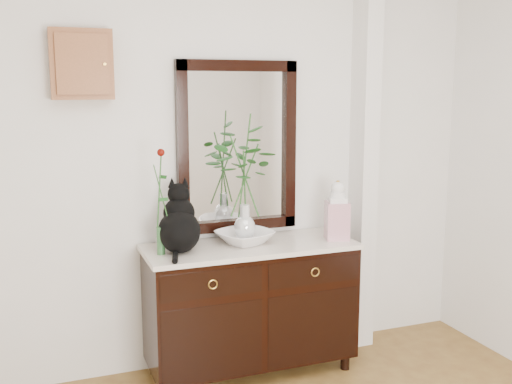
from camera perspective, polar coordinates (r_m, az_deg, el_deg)
name	(u,v)px	position (r m, az deg, el deg)	size (l,w,h in m)	color
wall_back	(222,161)	(3.87, -3.23, 2.94)	(3.60, 0.04, 2.70)	silver
pilaster	(364,156)	(4.21, 10.23, 3.36)	(0.12, 0.20, 2.70)	silver
sideboard	(250,302)	(3.88, -0.53, -10.39)	(1.33, 0.52, 0.82)	black
wall_mirror	(238,147)	(3.88, -1.77, 4.30)	(0.80, 0.06, 1.10)	black
key_cabinet	(82,64)	(3.64, -16.28, 11.59)	(0.35, 0.10, 0.40)	brown
cat	(179,218)	(3.59, -7.35, -2.44)	(0.29, 0.36, 0.41)	black
lotus_bowl	(245,237)	(3.77, -1.08, -4.33)	(0.34, 0.34, 0.08)	white
vase_branches	(245,177)	(3.69, -1.10, 1.42)	(0.38, 0.38, 0.81)	silver
bud_vase_rose	(160,201)	(3.52, -9.16, -0.88)	(0.08, 0.08, 0.64)	#2E5D2F
ginger_jar	(337,210)	(3.88, 7.74, -1.67)	(0.14, 0.14, 0.39)	white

